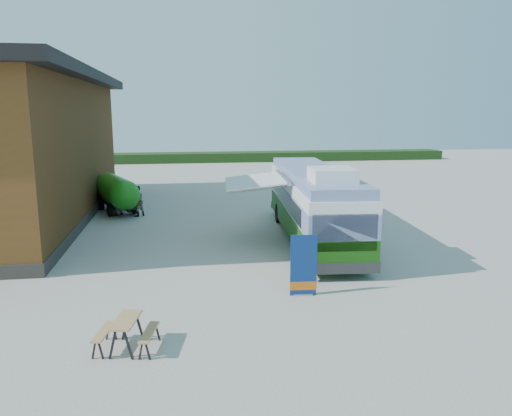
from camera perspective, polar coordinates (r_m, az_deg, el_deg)
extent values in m
plane|color=#BCB7AD|center=(17.90, -2.38, -6.93)|extent=(100.00, 100.00, 0.00)
cube|color=brown|center=(28.35, -26.60, 5.80)|extent=(8.00, 20.00, 7.00)
cube|color=#332D28|center=(28.77, -26.05, -0.64)|extent=(8.10, 20.10, 0.50)
cube|color=#264419|center=(56.03, 1.45, 5.92)|extent=(40.00, 3.00, 1.00)
cube|color=#266210|center=(21.90, 6.44, -1.32)|extent=(3.29, 11.58, 1.05)
cube|color=#7787BA|center=(21.72, 6.49, 1.14)|extent=(3.29, 11.58, 0.86)
cube|color=black|center=(22.00, 3.24, 1.32)|extent=(0.81, 9.50, 0.67)
cube|color=black|center=(22.42, 9.24, 1.38)|extent=(0.81, 9.50, 0.67)
cube|color=white|center=(21.62, 6.53, 2.82)|extent=(3.29, 11.58, 0.43)
cube|color=#7787BA|center=(21.56, 6.55, 3.88)|extent=(3.13, 11.38, 0.38)
cube|color=white|center=(17.99, 8.69, 3.78)|extent=(1.66, 1.83, 0.48)
cube|color=black|center=(16.31, 10.12, -2.81)|extent=(2.14, 0.23, 1.24)
cube|color=#2D2D2D|center=(16.68, 9.94, -6.74)|extent=(2.44, 0.39, 0.38)
cube|color=#2D2D2D|center=(27.42, 4.29, 0.42)|extent=(2.44, 0.39, 0.38)
cylinder|color=black|center=(18.18, 5.26, -5.12)|extent=(0.36, 0.97, 0.95)
cylinder|color=black|center=(18.64, 11.79, -4.90)|extent=(0.36, 0.97, 0.95)
cylinder|color=black|center=(25.05, 2.63, -0.58)|extent=(0.36, 0.97, 0.95)
cylinder|color=black|center=(25.38, 7.43, -0.51)|extent=(0.36, 0.97, 0.95)
cube|color=white|center=(21.17, -0.21, 2.95)|extent=(2.72, 4.06, 0.30)
cube|color=#A5A8AD|center=(21.26, 3.05, 3.45)|extent=(0.48, 4.17, 0.15)
cylinder|color=#A5A8AD|center=(19.57, 0.12, 1.99)|extent=(2.51, 0.25, 0.31)
cylinder|color=#A5A8AD|center=(22.80, -0.49, 3.28)|extent=(2.51, 0.25, 0.31)
cube|color=navy|center=(15.18, 5.45, -6.55)|extent=(0.81, 0.09, 1.90)
cube|color=#D16213|center=(15.39, 5.41, -8.84)|extent=(0.83, 0.10, 0.27)
cube|color=#A5A8AD|center=(15.48, 5.39, -9.80)|extent=(0.58, 0.23, 0.06)
cylinder|color=#A5A8AD|center=(15.20, 5.43, -6.53)|extent=(0.03, 0.03, 1.90)
cube|color=tan|center=(12.29, -14.65, -12.30)|extent=(0.69, 1.24, 0.04)
cube|color=tan|center=(12.57, -16.99, -13.35)|extent=(0.46, 1.19, 0.04)
cube|color=tan|center=(12.27, -12.12, -13.71)|extent=(0.46, 1.19, 0.04)
cube|color=black|center=(12.07, -16.06, -14.75)|extent=(0.06, 0.06, 0.72)
cube|color=black|center=(11.97, -14.41, -14.89)|extent=(0.06, 0.06, 0.72)
cube|color=black|center=(12.91, -14.71, -12.92)|extent=(0.06, 0.06, 0.72)
cube|color=black|center=(12.82, -13.17, -13.02)|extent=(0.06, 0.06, 0.72)
imported|color=#999999|center=(27.74, -15.44, 1.09)|extent=(0.78, 0.78, 1.83)
imported|color=#999999|center=(27.17, -13.45, 0.77)|extent=(1.00, 0.97, 1.62)
cylinder|color=#1B7C16|center=(28.56, -15.70, 1.93)|extent=(2.76, 3.88, 1.59)
sphere|color=#1B7C16|center=(26.87, -14.77, 1.42)|extent=(1.59, 1.59, 1.59)
sphere|color=#1B7C16|center=(30.26, -16.53, 2.38)|extent=(1.59, 1.59, 1.59)
cube|color=black|center=(28.68, -15.63, 0.53)|extent=(2.33, 3.85, 0.18)
cube|color=black|center=(26.50, -14.39, -0.35)|extent=(0.48, 1.03, 0.09)
cylinder|color=black|center=(27.54, -16.31, -0.21)|extent=(0.46, 0.74, 0.71)
cylinder|color=black|center=(27.85, -13.84, 0.03)|extent=(0.46, 0.74, 0.71)
cylinder|color=black|center=(29.58, -17.29, 0.49)|extent=(0.46, 0.74, 0.71)
cylinder|color=black|center=(29.86, -14.98, 0.71)|extent=(0.46, 0.74, 0.71)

